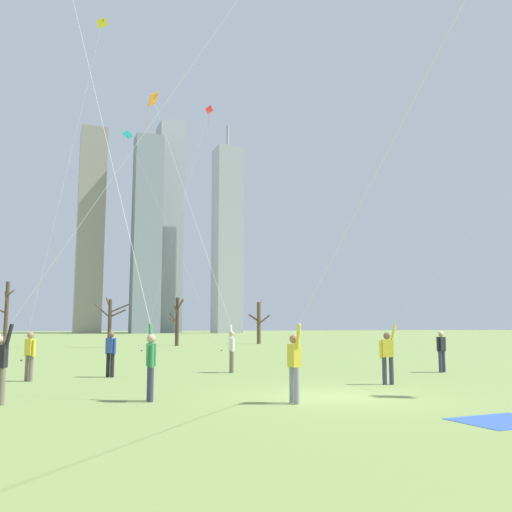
{
  "coord_description": "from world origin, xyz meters",
  "views": [
    {
      "loc": [
        -7.0,
        -13.01,
        1.81
      ],
      "look_at": [
        0.0,
        6.0,
        4.41
      ],
      "focal_mm": 38.42,
      "sensor_mm": 36.0,
      "label": 1
    }
  ],
  "objects_px": {
    "bystander_far_off_by_trees": "(111,352)",
    "bare_tree_far_right_edge": "(110,320)",
    "bystander_strolling_midfield": "(441,349)",
    "distant_kite_drifting_right_red": "(202,136)",
    "kite_flyer_far_back_pink": "(132,275)",
    "kite_flyer_midfield_right_purple": "(58,276)",
    "kite_flyer_foreground_left_green": "(470,252)",
    "distant_kite_drifting_left_yellow": "(92,64)",
    "bystander_watching_nearby": "(30,354)",
    "distant_kite_high_overhead_teal": "(143,170)",
    "bare_tree_leftmost": "(177,320)",
    "kite_flyer_midfield_left_blue": "(349,255)",
    "bare_tree_rightmost": "(259,321)",
    "kite_flyer_foreground_right_orange": "(207,269)",
    "bare_tree_right_of_center": "(6,313)"
  },
  "relations": [
    {
      "from": "kite_flyer_midfield_right_purple",
      "to": "bare_tree_leftmost",
      "type": "height_order",
      "value": "kite_flyer_midfield_right_purple"
    },
    {
      "from": "kite_flyer_foreground_right_orange",
      "to": "bystander_far_off_by_trees",
      "type": "bearing_deg",
      "value": -141.91
    },
    {
      "from": "distant_kite_drifting_left_yellow",
      "to": "bare_tree_leftmost",
      "type": "bearing_deg",
      "value": 61.49
    },
    {
      "from": "bystander_strolling_midfield",
      "to": "bystander_far_off_by_trees",
      "type": "xyz_separation_m",
      "value": [
        -12.56,
        2.42,
        0.0
      ]
    },
    {
      "from": "kite_flyer_far_back_pink",
      "to": "bare_tree_far_right_edge",
      "type": "relative_size",
      "value": 4.11
    },
    {
      "from": "distant_kite_high_overhead_teal",
      "to": "bare_tree_leftmost",
      "type": "relative_size",
      "value": 3.47
    },
    {
      "from": "distant_kite_drifting_left_yellow",
      "to": "bare_tree_rightmost",
      "type": "bearing_deg",
      "value": 46.8
    },
    {
      "from": "kite_flyer_foreground_right_orange",
      "to": "distant_kite_high_overhead_teal",
      "type": "height_order",
      "value": "kite_flyer_foreground_right_orange"
    },
    {
      "from": "kite_flyer_foreground_right_orange",
      "to": "distant_kite_drifting_left_yellow",
      "type": "distance_m",
      "value": 17.42
    },
    {
      "from": "kite_flyer_midfield_left_blue",
      "to": "bare_tree_right_of_center",
      "type": "bearing_deg",
      "value": 102.44
    },
    {
      "from": "kite_flyer_midfield_right_purple",
      "to": "kite_flyer_foreground_right_orange",
      "type": "distance_m",
      "value": 12.06
    },
    {
      "from": "kite_flyer_foreground_left_green",
      "to": "bare_tree_far_right_edge",
      "type": "relative_size",
      "value": 4.02
    },
    {
      "from": "bare_tree_far_right_edge",
      "to": "bystander_far_off_by_trees",
      "type": "bearing_deg",
      "value": -95.28
    },
    {
      "from": "bystander_watching_nearby",
      "to": "bare_tree_rightmost",
      "type": "height_order",
      "value": "bare_tree_rightmost"
    },
    {
      "from": "distant_kite_high_overhead_teal",
      "to": "bystander_watching_nearby",
      "type": "bearing_deg",
      "value": -108.81
    },
    {
      "from": "bystander_watching_nearby",
      "to": "bare_tree_rightmost",
      "type": "xyz_separation_m",
      "value": [
        20.68,
        33.44,
        1.39
      ]
    },
    {
      "from": "kite_flyer_midfield_right_purple",
      "to": "bare_tree_far_right_edge",
      "type": "bearing_deg",
      "value": 82.59
    },
    {
      "from": "kite_flyer_foreground_right_orange",
      "to": "bystander_watching_nearby",
      "type": "relative_size",
      "value": 10.94
    },
    {
      "from": "kite_flyer_foreground_right_orange",
      "to": "bystander_strolling_midfield",
      "type": "bearing_deg",
      "value": -36.22
    },
    {
      "from": "distant_kite_drifting_left_yellow",
      "to": "kite_flyer_foreground_left_green",
      "type": "bearing_deg",
      "value": -62.85
    },
    {
      "from": "bystander_strolling_midfield",
      "to": "distant_kite_drifting_right_red",
      "type": "bearing_deg",
      "value": 96.82
    },
    {
      "from": "kite_flyer_foreground_right_orange",
      "to": "distant_kite_drifting_right_red",
      "type": "xyz_separation_m",
      "value": [
        4.93,
        20.46,
        13.76
      ]
    },
    {
      "from": "bystander_strolling_midfield",
      "to": "kite_flyer_foreground_left_green",
      "type": "bearing_deg",
      "value": -118.27
    },
    {
      "from": "kite_flyer_far_back_pink",
      "to": "distant_kite_drifting_right_red",
      "type": "relative_size",
      "value": 0.83
    },
    {
      "from": "bystander_far_off_by_trees",
      "to": "distant_kite_drifting_right_red",
      "type": "xyz_separation_m",
      "value": [
        9.4,
        23.97,
        17.26
      ]
    },
    {
      "from": "kite_flyer_foreground_left_green",
      "to": "distant_kite_drifting_left_yellow",
      "type": "xyz_separation_m",
      "value": [
        -10.44,
        20.36,
        13.92
      ]
    },
    {
      "from": "kite_flyer_far_back_pink",
      "to": "kite_flyer_foreground_right_orange",
      "type": "relative_size",
      "value": 1.0
    },
    {
      "from": "bystander_far_off_by_trees",
      "to": "distant_kite_drifting_left_yellow",
      "type": "distance_m",
      "value": 21.63
    },
    {
      "from": "kite_flyer_foreground_left_green",
      "to": "distant_kite_high_overhead_teal",
      "type": "relative_size",
      "value": 1.12
    },
    {
      "from": "kite_flyer_foreground_left_green",
      "to": "distant_kite_high_overhead_teal",
      "type": "xyz_separation_m",
      "value": [
        -6.52,
        24.68,
        8.72
      ]
    },
    {
      "from": "bystander_far_off_by_trees",
      "to": "distant_kite_drifting_right_red",
      "type": "distance_m",
      "value": 31.0
    },
    {
      "from": "kite_flyer_midfield_right_purple",
      "to": "distant_kite_drifting_left_yellow",
      "type": "bearing_deg",
      "value": 85.65
    },
    {
      "from": "distant_kite_drifting_right_red",
      "to": "bare_tree_rightmost",
      "type": "relative_size",
      "value": 4.51
    },
    {
      "from": "kite_flyer_midfield_left_blue",
      "to": "distant_kite_high_overhead_teal",
      "type": "relative_size",
      "value": 0.97
    },
    {
      "from": "bystander_far_off_by_trees",
      "to": "bare_tree_far_right_edge",
      "type": "distance_m",
      "value": 28.5
    },
    {
      "from": "kite_flyer_midfield_right_purple",
      "to": "bare_tree_right_of_center",
      "type": "height_order",
      "value": "kite_flyer_midfield_right_purple"
    },
    {
      "from": "bystander_watching_nearby",
      "to": "bare_tree_right_of_center",
      "type": "xyz_separation_m",
      "value": [
        -3.29,
        33.4,
        2.1
      ]
    },
    {
      "from": "kite_flyer_foreground_right_orange",
      "to": "bystander_strolling_midfield",
      "type": "distance_m",
      "value": 10.62
    },
    {
      "from": "kite_flyer_midfield_right_purple",
      "to": "kite_flyer_foreground_left_green",
      "type": "bearing_deg",
      "value": -2.42
    },
    {
      "from": "kite_flyer_midfield_right_purple",
      "to": "kite_flyer_far_back_pink",
      "type": "xyz_separation_m",
      "value": [
        1.85,
        0.86,
        0.17
      ]
    },
    {
      "from": "bare_tree_far_right_edge",
      "to": "bare_tree_leftmost",
      "type": "height_order",
      "value": "bare_tree_leftmost"
    },
    {
      "from": "bystander_watching_nearby",
      "to": "distant_kite_drifting_right_red",
      "type": "relative_size",
      "value": 0.08
    },
    {
      "from": "kite_flyer_midfield_left_blue",
      "to": "distant_kite_drifting_right_red",
      "type": "height_order",
      "value": "distant_kite_drifting_right_red"
    },
    {
      "from": "kite_flyer_foreground_left_green",
      "to": "kite_flyer_far_back_pink",
      "type": "xyz_separation_m",
      "value": [
        -10.11,
        1.37,
        -0.9
      ]
    },
    {
      "from": "distant_kite_high_overhead_teal",
      "to": "distant_kite_drifting_left_yellow",
      "type": "bearing_deg",
      "value": -132.24
    },
    {
      "from": "kite_flyer_midfield_right_purple",
      "to": "kite_flyer_foreground_left_green",
      "type": "height_order",
      "value": "kite_flyer_midfield_right_purple"
    },
    {
      "from": "kite_flyer_midfield_left_blue",
      "to": "bystander_watching_nearby",
      "type": "height_order",
      "value": "kite_flyer_midfield_left_blue"
    },
    {
      "from": "bystander_strolling_midfield",
      "to": "distant_kite_high_overhead_teal",
      "type": "distance_m",
      "value": 24.95
    },
    {
      "from": "kite_flyer_far_back_pink",
      "to": "bystander_far_off_by_trees",
      "type": "relative_size",
      "value": 10.98
    },
    {
      "from": "distant_kite_drifting_right_red",
      "to": "distant_kite_high_overhead_teal",
      "type": "distance_m",
      "value": 10.23
    }
  ]
}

